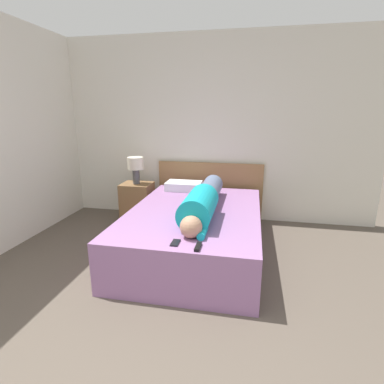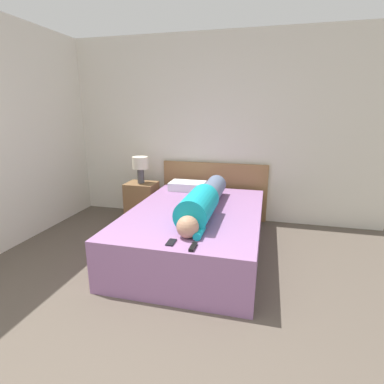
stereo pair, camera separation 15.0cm
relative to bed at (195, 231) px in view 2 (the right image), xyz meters
name	(u,v)px [view 2 (the right image)]	position (x,y,z in m)	size (l,w,h in m)	color
wall_back	(202,130)	(-0.20, 1.24, 1.05)	(5.06, 0.06, 2.60)	silver
bed	(195,231)	(0.00, 0.00, 0.00)	(1.43, 2.08, 0.50)	#936699
headboard	(214,191)	(0.00, 1.17, 0.17)	(1.55, 0.04, 0.84)	olive
nightstand	(142,201)	(-1.02, 0.85, 0.03)	(0.43, 0.36, 0.55)	brown
table_lamp	(140,165)	(-1.02, 0.85, 0.56)	(0.23, 0.23, 0.38)	#4C4C51
person_lying	(203,201)	(0.11, -0.09, 0.39)	(0.31, 1.59, 0.31)	tan
pillow_near_headboard	(188,186)	(-0.31, 0.83, 0.31)	(0.48, 0.31, 0.11)	white
tv_remote	(193,247)	(0.21, -0.93, 0.26)	(0.04, 0.15, 0.02)	black
cell_phone	(171,242)	(0.00, -0.88, 0.26)	(0.06, 0.13, 0.01)	black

